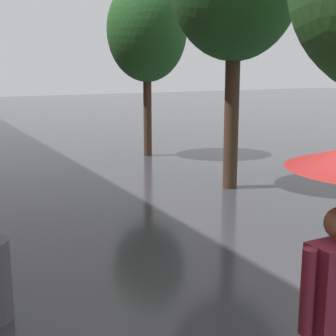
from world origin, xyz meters
name	(u,v)px	position (x,y,z in m)	size (l,w,h in m)	color
street_tree_2	(147,31)	(3.28, 10.32, 3.48)	(2.20, 2.20, 4.90)	#473323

